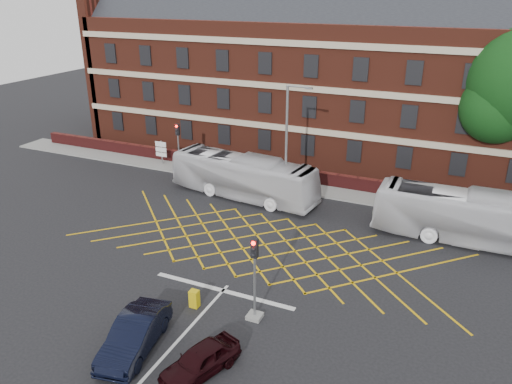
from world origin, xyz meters
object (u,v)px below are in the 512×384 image
at_px(street_lamp, 287,164).
at_px(utility_cabinet, 194,299).
at_px(bus_right, 473,217).
at_px(traffic_light_near, 255,287).
at_px(traffic_light_far, 179,153).
at_px(car_maroon, 200,361).
at_px(bus_left, 243,177).
at_px(car_navy, 135,335).
at_px(direction_signs, 161,150).

bearing_deg(street_lamp, utility_cabinet, -87.73).
distance_m(bus_right, utility_cabinet, 17.72).
bearing_deg(street_lamp, traffic_light_near, -75.06).
height_order(traffic_light_near, traffic_light_far, same).
bearing_deg(car_maroon, traffic_light_near, 102.83).
xyz_separation_m(bus_left, traffic_light_far, (-7.16, 2.46, 0.15)).
distance_m(bus_left, car_navy, 17.65).
bearing_deg(direction_signs, car_navy, -58.62).
xyz_separation_m(street_lamp, direction_signs, (-12.99, 3.14, -1.54)).
distance_m(car_maroon, traffic_light_far, 24.11).
xyz_separation_m(bus_left, car_maroon, (6.37, -17.46, -1.00)).
bearing_deg(direction_signs, traffic_light_far, -24.09).
relative_size(bus_right, car_maroon, 3.26).
height_order(car_maroon, utility_cabinet, car_maroon).
bearing_deg(street_lamp, bus_right, -5.38).
height_order(traffic_light_near, direction_signs, traffic_light_near).
relative_size(traffic_light_far, direction_signs, 1.94).
distance_m(bus_right, street_lamp, 12.76).
distance_m(traffic_light_near, traffic_light_far, 21.06).
xyz_separation_m(bus_right, utility_cabinet, (-12.08, -12.90, -1.19)).
distance_m(bus_left, utility_cabinet, 14.17).
bearing_deg(direction_signs, bus_right, -9.58).
height_order(traffic_light_near, street_lamp, street_lamp).
distance_m(bus_left, bus_right, 15.89).
height_order(bus_left, utility_cabinet, bus_left).
bearing_deg(car_navy, utility_cabinet, 67.94).
bearing_deg(car_navy, bus_left, 89.17).
bearing_deg(traffic_light_near, car_maroon, -97.01).
xyz_separation_m(bus_right, traffic_light_near, (-8.99, -12.52, 0.12)).
xyz_separation_m(bus_right, direction_signs, (-25.64, 4.33, -0.27)).
bearing_deg(bus_left, car_maroon, -152.46).
relative_size(bus_right, car_navy, 2.55).
distance_m(traffic_light_near, direction_signs, 23.69).
bearing_deg(bus_left, direction_signs, 77.14).
bearing_deg(traffic_light_far, car_navy, -62.77).
height_order(bus_right, car_navy, bus_right).
bearing_deg(traffic_light_near, car_navy, -132.94).
bearing_deg(car_maroon, traffic_light_far, 144.02).
bearing_deg(traffic_light_near, direction_signs, 134.66).
height_order(traffic_light_far, utility_cabinet, traffic_light_far).
distance_m(traffic_light_far, utility_cabinet, 19.49).
relative_size(bus_left, utility_cabinet, 12.64).
xyz_separation_m(bus_left, traffic_light_near, (6.89, -13.22, 0.15)).
bearing_deg(direction_signs, traffic_light_near, -45.34).
bearing_deg(traffic_light_near, street_lamp, 104.94).
relative_size(bus_left, traffic_light_near, 2.71).
bearing_deg(bus_right, traffic_light_far, 81.97).
xyz_separation_m(bus_left, utility_cabinet, (3.79, -13.60, -1.16)).
bearing_deg(bus_right, direction_signs, 80.22).
xyz_separation_m(bus_right, traffic_light_far, (-23.04, 3.16, 0.12)).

